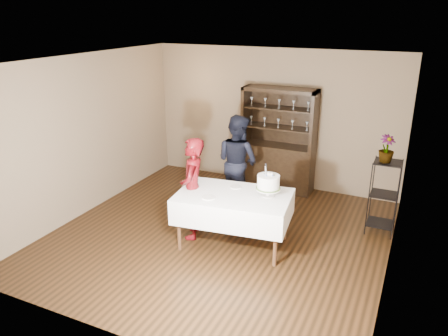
{
  "coord_description": "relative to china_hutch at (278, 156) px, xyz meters",
  "views": [
    {
      "loc": [
        2.65,
        -5.52,
        3.36
      ],
      "look_at": [
        0.04,
        0.1,
        1.11
      ],
      "focal_mm": 35.0,
      "sensor_mm": 36.0,
      "label": 1
    }
  ],
  "objects": [
    {
      "name": "floor",
      "position": [
        -0.2,
        -2.25,
        -0.66
      ],
      "size": [
        5.0,
        5.0,
        0.0
      ],
      "primitive_type": "plane",
      "color": "black",
      "rests_on": "ground"
    },
    {
      "name": "ceiling",
      "position": [
        -0.2,
        -2.25,
        2.04
      ],
      "size": [
        5.0,
        5.0,
        0.0
      ],
      "primitive_type": "plane",
      "rotation": [
        3.14,
        0.0,
        0.0
      ],
      "color": "silver",
      "rests_on": "back_wall"
    },
    {
      "name": "back_wall",
      "position": [
        -0.2,
        0.25,
        0.69
      ],
      "size": [
        5.0,
        0.02,
        2.7
      ],
      "primitive_type": "cube",
      "color": "#73604A",
      "rests_on": "floor"
    },
    {
      "name": "wall_left",
      "position": [
        -2.7,
        -2.25,
        0.69
      ],
      "size": [
        0.02,
        5.0,
        2.7
      ],
      "primitive_type": "cube",
      "color": "#73604A",
      "rests_on": "floor"
    },
    {
      "name": "wall_right",
      "position": [
        2.3,
        -2.25,
        0.69
      ],
      "size": [
        0.02,
        5.0,
        2.7
      ],
      "primitive_type": "cube",
      "color": "#73604A",
      "rests_on": "floor"
    },
    {
      "name": "china_hutch",
      "position": [
        0.0,
        0.0,
        0.0
      ],
      "size": [
        1.4,
        0.48,
        2.0
      ],
      "color": "black",
      "rests_on": "floor"
    },
    {
      "name": "plant_etagere",
      "position": [
        2.08,
        -1.05,
        -0.01
      ],
      "size": [
        0.42,
        0.42,
        1.2
      ],
      "color": "black",
      "rests_on": "floor"
    },
    {
      "name": "cake_table",
      "position": [
        0.11,
        -2.41,
        -0.03
      ],
      "size": [
        1.76,
        1.21,
        0.83
      ],
      "rotation": [
        0.0,
        0.0,
        0.13
      ],
      "color": "silver",
      "rests_on": "floor"
    },
    {
      "name": "woman",
      "position": [
        -0.57,
        -2.41,
        0.13
      ],
      "size": [
        0.54,
        0.67,
        1.59
      ],
      "primitive_type": "imported",
      "rotation": [
        0.0,
        0.0,
        -1.25
      ],
      "color": "#3A050B",
      "rests_on": "floor"
    },
    {
      "name": "man",
      "position": [
        -0.4,
        -1.07,
        0.18
      ],
      "size": [
        0.98,
        0.87,
        1.68
      ],
      "primitive_type": "imported",
      "rotation": [
        0.0,
        0.0,
        2.8
      ],
      "color": "black",
      "rests_on": "floor"
    },
    {
      "name": "cake",
      "position": [
        0.59,
        -2.25,
        0.36
      ],
      "size": [
        0.42,
        0.42,
        0.5
      ],
      "rotation": [
        0.0,
        0.0,
        -0.37
      ],
      "color": "white",
      "rests_on": "cake_table"
    },
    {
      "name": "plate_near",
      "position": [
        -0.16,
        -2.68,
        0.17
      ],
      "size": [
        0.21,
        0.21,
        0.01
      ],
      "primitive_type": "cylinder",
      "rotation": [
        0.0,
        0.0,
        -0.01
      ],
      "color": "white",
      "rests_on": "cake_table"
    },
    {
      "name": "plate_far",
      "position": [
        0.04,
        -2.15,
        0.17
      ],
      "size": [
        0.23,
        0.23,
        0.01
      ],
      "primitive_type": "cylinder",
      "rotation": [
        0.0,
        0.0,
        0.41
      ],
      "color": "white",
      "rests_on": "cake_table"
    },
    {
      "name": "potted_plant",
      "position": [
        2.03,
        -1.08,
        0.73
      ],
      "size": [
        0.33,
        0.33,
        0.42
      ],
      "primitive_type": "imported",
      "rotation": [
        0.0,
        0.0,
        0.64
      ],
      "color": "#46622E",
      "rests_on": "plant_etagere"
    }
  ]
}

